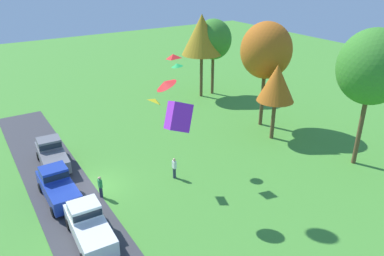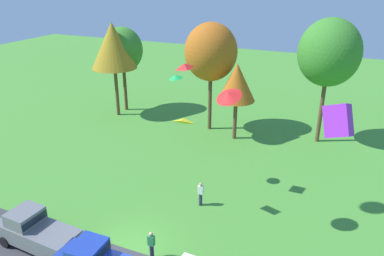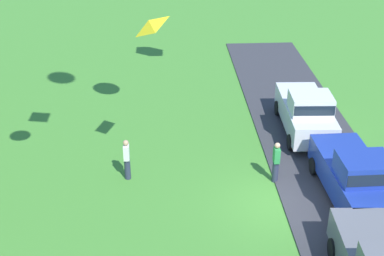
# 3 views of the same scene
# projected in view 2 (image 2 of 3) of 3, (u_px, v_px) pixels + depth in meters

# --- Properties ---
(ground_plane) EXTENTS (120.00, 120.00, 0.00)m
(ground_plane) POSITION_uv_depth(u_px,v_px,m) (129.00, 249.00, 21.12)
(ground_plane) COLOR #478E33
(car_pickup_near_entrance) EXTENTS (5.10, 2.27, 2.14)m
(car_pickup_near_entrance) POSITION_uv_depth(u_px,v_px,m) (35.00, 230.00, 20.97)
(car_pickup_near_entrance) COLOR slate
(car_pickup_near_entrance) RESTS_ON ground
(person_watching_sky) EXTENTS (0.36, 0.24, 1.71)m
(person_watching_sky) POSITION_uv_depth(u_px,v_px,m) (151.00, 245.00, 20.16)
(person_watching_sky) COLOR #2D334C
(person_watching_sky) RESTS_ON ground
(person_on_lawn) EXTENTS (0.36, 0.24, 1.71)m
(person_on_lawn) POSITION_uv_depth(u_px,v_px,m) (201.00, 194.00, 24.80)
(person_on_lawn) COLOR #2D334C
(person_on_lawn) RESTS_ON ground
(tree_far_right) EXTENTS (4.35, 4.35, 9.18)m
(tree_far_right) POSITION_uv_depth(u_px,v_px,m) (122.00, 50.00, 39.90)
(tree_far_right) COLOR brown
(tree_far_right) RESTS_ON ground
(tree_lone_near) EXTENTS (4.68, 4.68, 9.87)m
(tree_lone_near) POSITION_uv_depth(u_px,v_px,m) (113.00, 46.00, 38.10)
(tree_lone_near) COLOR brown
(tree_lone_near) RESTS_ON ground
(tree_center_back) EXTENTS (4.90, 4.90, 10.35)m
(tree_center_back) POSITION_uv_depth(u_px,v_px,m) (211.00, 52.00, 34.41)
(tree_center_back) COLOR brown
(tree_center_back) RESTS_ON ground
(tree_right_of_center) EXTENTS (3.38, 3.38, 7.13)m
(tree_right_of_center) POSITION_uv_depth(u_px,v_px,m) (237.00, 83.00, 33.12)
(tree_right_of_center) COLOR brown
(tree_right_of_center) RESTS_ON ground
(tree_left_of_center) EXTENTS (5.25, 5.25, 11.08)m
(tree_left_of_center) POSITION_uv_depth(u_px,v_px,m) (329.00, 53.00, 31.46)
(tree_left_of_center) COLOR brown
(tree_left_of_center) RESTS_ON ground
(kite_diamond_high_left) EXTENTS (1.30, 1.28, 0.47)m
(kite_diamond_high_left) POSITION_uv_depth(u_px,v_px,m) (184.00, 66.00, 23.06)
(kite_diamond_high_left) COLOR red
(kite_diamond_over_trees) EXTENTS (1.13, 1.08, 0.69)m
(kite_diamond_over_trees) POSITION_uv_depth(u_px,v_px,m) (184.00, 120.00, 22.01)
(kite_diamond_over_trees) COLOR yellow
(kite_box_trailing_tail) EXTENTS (1.43, 1.48, 1.77)m
(kite_box_trailing_tail) POSITION_uv_depth(u_px,v_px,m) (338.00, 121.00, 15.46)
(kite_box_trailing_tail) COLOR purple
(kite_delta_topmost) EXTENTS (1.80, 1.79, 0.93)m
(kite_delta_topmost) POSITION_uv_depth(u_px,v_px,m) (228.00, 95.00, 19.57)
(kite_delta_topmost) COLOR red
(kite_delta_near_flag) EXTENTS (1.31, 1.31, 0.39)m
(kite_delta_near_flag) POSITION_uv_depth(u_px,v_px,m) (176.00, 77.00, 24.60)
(kite_delta_near_flag) COLOR green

